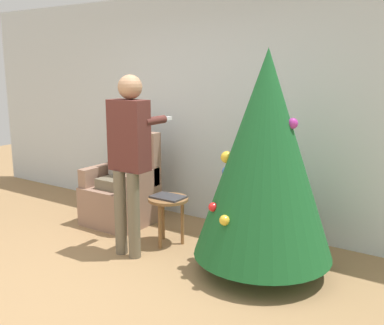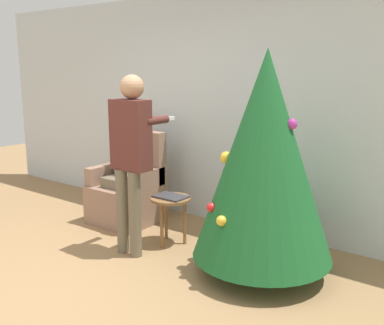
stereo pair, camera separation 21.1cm
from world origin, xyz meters
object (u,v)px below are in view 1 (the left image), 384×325
at_px(armchair, 123,192).
at_px(person_seated, 120,166).
at_px(person_standing, 129,149).
at_px(side_stool, 168,205).
at_px(christmas_tree, 265,155).

height_order(armchair, person_seated, person_seated).
bearing_deg(person_standing, side_stool, 69.09).
distance_m(christmas_tree, person_seated, 2.04).
xyz_separation_m(armchair, person_standing, (0.72, -0.66, 0.70)).
height_order(person_seated, side_stool, person_seated).
bearing_deg(armchair, person_standing, -42.61).
height_order(christmas_tree, side_stool, christmas_tree).
bearing_deg(christmas_tree, armchair, 171.21).
xyz_separation_m(person_standing, side_stool, (0.16, 0.41, -0.64)).
distance_m(person_seated, side_stool, 0.95).
bearing_deg(armchair, person_seated, -90.00).
height_order(armchair, person_standing, person_standing).
distance_m(armchair, person_seated, 0.34).
bearing_deg(person_seated, person_standing, -41.08).
height_order(christmas_tree, armchair, christmas_tree).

